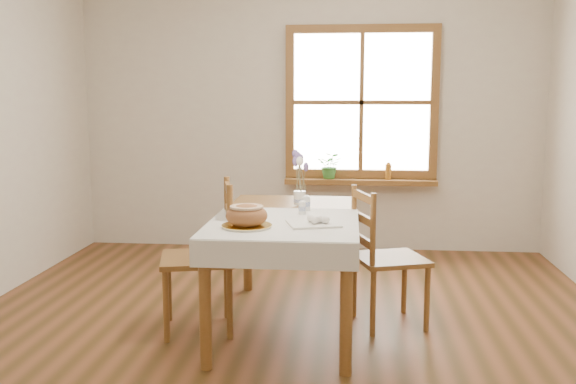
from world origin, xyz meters
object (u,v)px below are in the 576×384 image
at_px(chair_left, 197,256).
at_px(dining_table, 288,227).
at_px(flower_vase, 300,199).
at_px(bread_plate, 247,226).
at_px(chair_right, 390,257).

bearing_deg(chair_left, dining_table, 90.10).
xyz_separation_m(chair_left, flower_vase, (0.63, 0.49, 0.31)).
height_order(dining_table, flower_vase, flower_vase).
relative_size(chair_left, bread_plate, 3.44).
xyz_separation_m(bread_plate, flower_vase, (0.24, 0.83, 0.03)).
xyz_separation_m(dining_table, bread_plate, (-0.20, -0.47, 0.10)).
bearing_deg(flower_vase, chair_right, -23.42).
xyz_separation_m(chair_left, bread_plate, (0.38, -0.33, 0.28)).
bearing_deg(chair_right, bread_plate, 104.04).
height_order(dining_table, chair_left, chair_left).
relative_size(dining_table, flower_vase, 16.92).
height_order(chair_left, bread_plate, chair_left).
bearing_deg(chair_right, chair_left, 81.60).
distance_m(dining_table, bread_plate, 0.52).
distance_m(dining_table, chair_left, 0.62).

